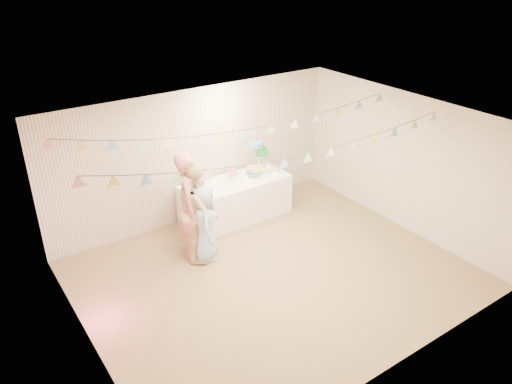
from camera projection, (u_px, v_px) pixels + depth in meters
floor at (273, 274)px, 8.29m from camera, size 6.00×6.00×0.00m
ceiling at (276, 126)px, 7.13m from camera, size 6.00×6.00×0.00m
back_wall at (197, 155)px, 9.55m from camera, size 6.00×6.00×0.00m
front_wall at (401, 288)px, 5.87m from camera, size 6.00×6.00×0.00m
left_wall at (81, 270)px, 6.19m from camera, size 5.00×5.00×0.00m
right_wall at (405, 162)px, 9.24m from camera, size 5.00×5.00×0.00m
table at (236, 199)px, 9.85m from camera, size 2.15×0.86×0.81m
cake_stand at (257, 159)px, 9.85m from camera, size 0.65×0.38×0.72m
cake_bottom at (253, 175)px, 9.85m from camera, size 0.31×0.31×0.15m
cake_middle at (262, 156)px, 10.01m from camera, size 0.27×0.27×0.22m
cake_top_tier at (256, 148)px, 9.68m from camera, size 0.25×0.25×0.19m
platter at (211, 192)px, 9.36m from camera, size 0.34×0.34×0.02m
posy at (232, 179)px, 9.67m from camera, size 0.16×0.16×0.18m
person_adult_a at (191, 205)px, 8.42m from camera, size 0.79×0.85×1.95m
person_adult_b at (199, 210)px, 8.47m from camera, size 0.96×1.05×1.75m
person_child at (204, 223)px, 8.44m from camera, size 0.67×0.80×1.39m
bunting_back at (235, 122)px, 8.05m from camera, size 5.60×1.10×0.40m
bunting_front at (284, 148)px, 7.11m from camera, size 5.60×0.90×0.36m
tealight_0 at (203, 194)px, 9.14m from camera, size 0.04×0.04×0.03m
tealight_1 at (215, 181)px, 9.62m from camera, size 0.04×0.04×0.03m
tealight_2 at (246, 183)px, 9.55m from camera, size 0.04×0.04×0.03m
tealight_3 at (244, 172)px, 10.00m from camera, size 0.04×0.04×0.03m
tealight_4 at (275, 174)px, 9.95m from camera, size 0.04×0.04×0.03m
tealight_5 at (268, 167)px, 10.23m from camera, size 0.04×0.04×0.03m
tealight_6 at (246, 177)px, 9.79m from camera, size 0.04×0.04×0.03m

